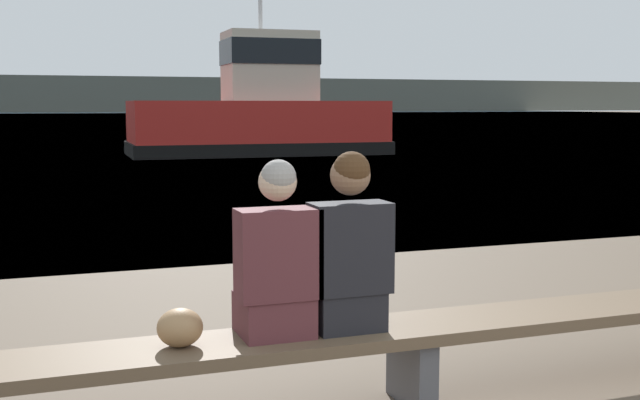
{
  "coord_description": "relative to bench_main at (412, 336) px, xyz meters",
  "views": [
    {
      "loc": [
        -2.3,
        -1.8,
        1.72
      ],
      "look_at": [
        0.22,
        5.21,
        0.82
      ],
      "focal_mm": 45.0,
      "sensor_mm": 36.0,
      "label": 1
    }
  ],
  "objects": [
    {
      "name": "water_surface",
      "position": [
        0.3,
        124.33,
        -0.4
      ],
      "size": [
        240.0,
        240.0,
        0.0
      ],
      "primitive_type": "plane",
      "color": "#426B8E",
      "rests_on": "ground"
    },
    {
      "name": "tugboat_red",
      "position": [
        5.45,
        22.78,
        0.92
      ],
      "size": [
        8.85,
        3.84,
        7.52
      ],
      "rotation": [
        0.0,
        0.0,
        1.54
      ],
      "color": "red",
      "rests_on": "water_surface"
    },
    {
      "name": "shopping_bag",
      "position": [
        -1.32,
        0.01,
        0.18
      ],
      "size": [
        0.24,
        0.22,
        0.2
      ],
      "color": "#9E754C",
      "rests_on": "bench_main"
    },
    {
      "name": "far_shoreline",
      "position": [
        0.3,
        182.54,
        3.5
      ],
      "size": [
        600.0,
        12.0,
        7.8
      ],
      "primitive_type": "cube",
      "color": "#4C4C42",
      "rests_on": "ground"
    },
    {
      "name": "person_left",
      "position": [
        -0.8,
        0.01,
        0.48
      ],
      "size": [
        0.44,
        0.38,
        0.96
      ],
      "color": "#56282D",
      "rests_on": "bench_main"
    },
    {
      "name": "bench_main",
      "position": [
        0.0,
        0.0,
        0.0
      ],
      "size": [
        8.36,
        0.52,
        0.47
      ],
      "color": "brown",
      "rests_on": "ground"
    },
    {
      "name": "person_right",
      "position": [
        -0.39,
        0.01,
        0.51
      ],
      "size": [
        0.44,
        0.39,
        0.99
      ],
      "color": "black",
      "rests_on": "bench_main"
    }
  ]
}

